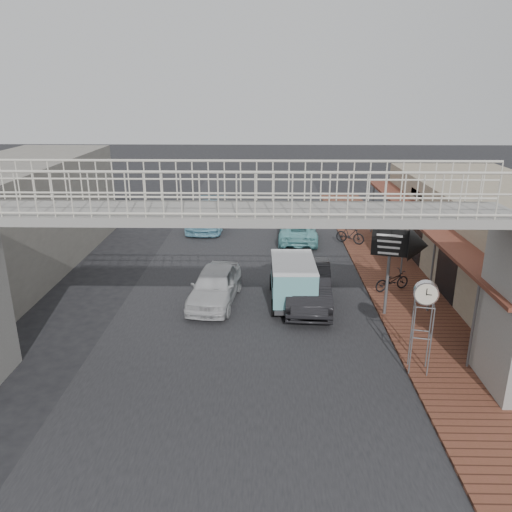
{
  "coord_description": "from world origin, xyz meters",
  "views": [
    {
      "loc": [
        0.7,
        -16.53,
        8.21
      ],
      "look_at": [
        0.31,
        2.37,
        1.8
      ],
      "focal_mm": 35.0,
      "sensor_mm": 36.0,
      "label": 1
    }
  ],
  "objects_px": {
    "angkot_van": "(293,276)",
    "motorcycle_near": "(392,280)",
    "angkot_curb": "(298,230)",
    "motorcycle_far": "(350,235)",
    "street_clock": "(425,297)",
    "arrow_sign": "(415,246)",
    "dark_sedan": "(308,284)",
    "angkot_far": "(208,215)",
    "white_hatchback": "(215,285)"
  },
  "relations": [
    {
      "from": "motorcycle_far",
      "to": "street_clock",
      "type": "relative_size",
      "value": 0.56
    },
    {
      "from": "arrow_sign",
      "to": "white_hatchback",
      "type": "bearing_deg",
      "value": -175.9
    },
    {
      "from": "dark_sedan",
      "to": "angkot_curb",
      "type": "xyz_separation_m",
      "value": [
        0.12,
        8.62,
        -0.17
      ]
    },
    {
      "from": "white_hatchback",
      "to": "dark_sedan",
      "type": "relative_size",
      "value": 0.87
    },
    {
      "from": "street_clock",
      "to": "arrow_sign",
      "type": "distance_m",
      "value": 3.81
    },
    {
      "from": "angkot_van",
      "to": "motorcycle_far",
      "type": "distance_m",
      "value": 8.62
    },
    {
      "from": "arrow_sign",
      "to": "street_clock",
      "type": "bearing_deg",
      "value": -85.82
    },
    {
      "from": "dark_sedan",
      "to": "angkot_van",
      "type": "height_order",
      "value": "angkot_van"
    },
    {
      "from": "motorcycle_near",
      "to": "street_clock",
      "type": "height_order",
      "value": "street_clock"
    },
    {
      "from": "angkot_far",
      "to": "street_clock",
      "type": "xyz_separation_m",
      "value": [
        8.16,
        -16.37,
        1.74
      ]
    },
    {
      "from": "dark_sedan",
      "to": "arrow_sign",
      "type": "bearing_deg",
      "value": -18.11
    },
    {
      "from": "street_clock",
      "to": "angkot_curb",
      "type": "bearing_deg",
      "value": 113.62
    },
    {
      "from": "motorcycle_far",
      "to": "arrow_sign",
      "type": "height_order",
      "value": "arrow_sign"
    },
    {
      "from": "angkot_far",
      "to": "street_clock",
      "type": "relative_size",
      "value": 1.81
    },
    {
      "from": "motorcycle_far",
      "to": "dark_sedan",
      "type": "bearing_deg",
      "value": -170.76
    },
    {
      "from": "angkot_far",
      "to": "arrow_sign",
      "type": "relative_size",
      "value": 1.53
    },
    {
      "from": "angkot_far",
      "to": "arrow_sign",
      "type": "distance_m",
      "value": 15.58
    },
    {
      "from": "white_hatchback",
      "to": "motorcycle_far",
      "type": "xyz_separation_m",
      "value": [
        6.62,
        7.82,
        -0.14
      ]
    },
    {
      "from": "angkot_curb",
      "to": "arrow_sign",
      "type": "xyz_separation_m",
      "value": [
        3.5,
        -10.02,
        2.23
      ]
    },
    {
      "from": "angkot_curb",
      "to": "motorcycle_far",
      "type": "bearing_deg",
      "value": 166.85
    },
    {
      "from": "white_hatchback",
      "to": "street_clock",
      "type": "bearing_deg",
      "value": -31.37
    },
    {
      "from": "motorcycle_near",
      "to": "dark_sedan",
      "type": "bearing_deg",
      "value": 83.48
    },
    {
      "from": "motorcycle_near",
      "to": "motorcycle_far",
      "type": "distance_m",
      "value": 6.69
    },
    {
      "from": "angkot_van",
      "to": "dark_sedan",
      "type": "bearing_deg",
      "value": 0.93
    },
    {
      "from": "angkot_van",
      "to": "white_hatchback",
      "type": "bearing_deg",
      "value": 178.71
    },
    {
      "from": "angkot_van",
      "to": "arrow_sign",
      "type": "relative_size",
      "value": 1.1
    },
    {
      "from": "angkot_curb",
      "to": "angkot_far",
      "type": "xyz_separation_m",
      "value": [
        -5.36,
        2.62,
        0.13
      ]
    },
    {
      "from": "arrow_sign",
      "to": "motorcycle_near",
      "type": "bearing_deg",
      "value": 104.95
    },
    {
      "from": "dark_sedan",
      "to": "angkot_curb",
      "type": "relative_size",
      "value": 1.07
    },
    {
      "from": "motorcycle_near",
      "to": "arrow_sign",
      "type": "bearing_deg",
      "value": 155.65
    },
    {
      "from": "angkot_van",
      "to": "street_clock",
      "type": "height_order",
      "value": "street_clock"
    },
    {
      "from": "dark_sedan",
      "to": "motorcycle_far",
      "type": "distance_m",
      "value": 8.35
    },
    {
      "from": "motorcycle_near",
      "to": "motorcycle_far",
      "type": "bearing_deg",
      "value": -18.39
    },
    {
      "from": "dark_sedan",
      "to": "angkot_van",
      "type": "relative_size",
      "value": 1.29
    },
    {
      "from": "white_hatchback",
      "to": "angkot_van",
      "type": "xyz_separation_m",
      "value": [
        3.09,
        -0.02,
        0.45
      ]
    },
    {
      "from": "angkot_far",
      "to": "angkot_van",
      "type": "relative_size",
      "value": 1.38
    },
    {
      "from": "angkot_van",
      "to": "motorcycle_far",
      "type": "height_order",
      "value": "angkot_van"
    },
    {
      "from": "angkot_curb",
      "to": "street_clock",
      "type": "height_order",
      "value": "street_clock"
    },
    {
      "from": "angkot_van",
      "to": "motorcycle_near",
      "type": "height_order",
      "value": "angkot_van"
    },
    {
      "from": "motorcycle_far",
      "to": "motorcycle_near",
      "type": "bearing_deg",
      "value": -144.28
    },
    {
      "from": "angkot_far",
      "to": "angkot_van",
      "type": "xyz_separation_m",
      "value": [
        4.63,
        -11.27,
        0.41
      ]
    },
    {
      "from": "dark_sedan",
      "to": "street_clock",
      "type": "bearing_deg",
      "value": -57.38
    },
    {
      "from": "motorcycle_near",
      "to": "arrow_sign",
      "type": "relative_size",
      "value": 0.48
    },
    {
      "from": "street_clock",
      "to": "dark_sedan",
      "type": "bearing_deg",
      "value": 131.77
    },
    {
      "from": "angkot_far",
      "to": "motorcycle_far",
      "type": "distance_m",
      "value": 8.85
    },
    {
      "from": "dark_sedan",
      "to": "angkot_curb",
      "type": "height_order",
      "value": "dark_sedan"
    },
    {
      "from": "angkot_van",
      "to": "motorcycle_near",
      "type": "relative_size",
      "value": 2.31
    },
    {
      "from": "dark_sedan",
      "to": "white_hatchback",
      "type": "bearing_deg",
      "value": -177.06
    },
    {
      "from": "angkot_far",
      "to": "motorcycle_near",
      "type": "distance_m",
      "value": 13.42
    },
    {
      "from": "white_hatchback",
      "to": "motorcycle_far",
      "type": "distance_m",
      "value": 10.25
    }
  ]
}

